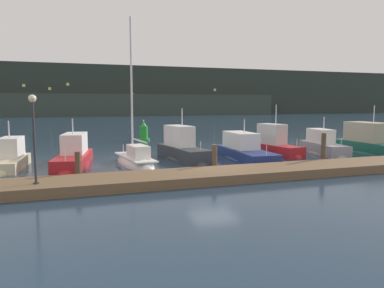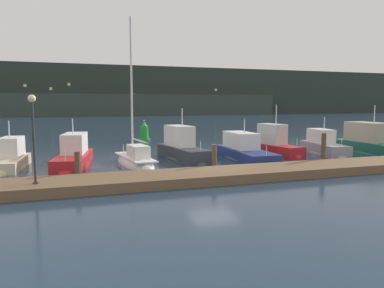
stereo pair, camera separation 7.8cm
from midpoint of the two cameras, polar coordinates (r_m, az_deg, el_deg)
ground_plane at (r=20.59m, az=3.21°, el=-4.37°), size 400.00×400.00×0.00m
dock at (r=18.95m, az=5.24°, el=-4.63°), size 38.25×2.80×0.45m
mooring_pile_1 at (r=18.86m, az=-17.09°, el=-3.36°), size 0.28×0.28×1.47m
mooring_pile_2 at (r=20.35m, az=3.35°, el=-2.26°), size 0.28×0.28×1.57m
mooring_pile_3 at (r=23.93m, az=19.30°, el=-0.80°), size 0.28×0.28×2.00m
motorboat_berth_2 at (r=24.19m, az=-26.00°, el=-2.77°), size 2.09×5.18×3.47m
motorboat_berth_3 at (r=23.99m, az=-17.66°, el=-2.36°), size 2.96×6.68×3.45m
sailboat_berth_4 at (r=23.19m, az=-8.74°, el=-2.89°), size 2.19×6.01×9.68m
motorboat_berth_5 at (r=25.21m, az=-1.59°, el=-1.34°), size 2.53×6.16×3.94m
motorboat_berth_6 at (r=25.40m, az=7.85°, el=-1.64°), size 2.50×7.48×3.24m
motorboat_berth_7 at (r=28.22m, az=12.48°, el=-0.81°), size 2.46×5.13×4.33m
motorboat_berth_8 at (r=29.55m, az=19.28°, el=-0.82°), size 2.61×5.72×3.34m
motorboat_berth_9 at (r=31.48m, az=25.69°, el=-0.39°), size 2.54×7.38×4.08m
channel_buoy at (r=38.54m, az=-7.43°, el=1.75°), size 1.25×1.25×2.08m
dock_lamppost at (r=16.68m, az=-23.14°, el=2.82°), size 0.32×0.32×3.70m
hillside_backdrop at (r=122.59m, az=-16.53°, el=7.55°), size 240.00×23.00×15.24m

